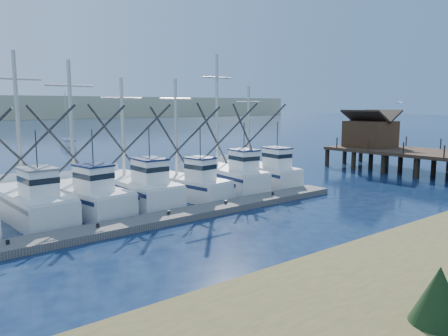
{
  "coord_description": "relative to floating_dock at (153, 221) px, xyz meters",
  "views": [
    {
      "loc": [
        -17.22,
        -13.4,
        6.21
      ],
      "look_at": [
        -0.39,
        8.0,
        2.25
      ],
      "focal_mm": 35.0,
      "sensor_mm": 36.0,
      "label": 1
    }
  ],
  "objects": [
    {
      "name": "timber_pier",
      "position": [
        27.93,
        2.07,
        2.39
      ],
      "size": [
        7.0,
        20.0,
        8.0
      ],
      "color": "black",
      "rests_on": "ground"
    },
    {
      "name": "flying_gull",
      "position": [
        22.75,
        -0.27,
        6.19
      ],
      "size": [
        1.02,
        0.19,
        0.19
      ],
      "color": "white",
      "rests_on": "ground"
    },
    {
      "name": "sailboat_near",
      "position": [
        11.53,
        47.12,
        0.32
      ],
      "size": [
        2.89,
        6.2,
        8.1
      ],
      "rotation": [
        0.0,
        0.0,
        -0.22
      ],
      "color": "white",
      "rests_on": "ground"
    },
    {
      "name": "ground",
      "position": [
        6.43,
        -6.39,
        -0.18
      ],
      "size": [
        500.0,
        500.0,
        0.0
      ],
      "primitive_type": "plane",
      "color": "#0C1937",
      "rests_on": "ground"
    },
    {
      "name": "floating_dock",
      "position": [
        0.0,
        0.0,
        0.0
      ],
      "size": [
        27.24,
        2.46,
        0.36
      ],
      "primitive_type": "cube",
      "rotation": [
        0.0,
        0.0,
        0.02
      ],
      "color": "slate",
      "rests_on": "ground"
    },
    {
      "name": "trawler_fleet",
      "position": [
        0.32,
        4.74,
        0.77
      ],
      "size": [
        26.69,
        8.43,
        9.82
      ],
      "color": "white",
      "rests_on": "ground"
    }
  ]
}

